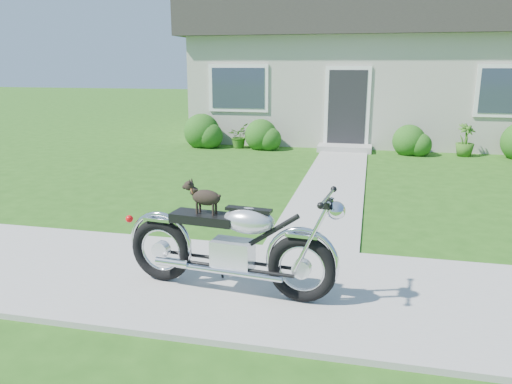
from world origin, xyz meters
TOP-DOWN VIEW (x-y plane):
  - ground at (0.00, 0.00)m, footprint 80.00×80.00m
  - sidewalk at (0.00, 0.00)m, footprint 24.00×2.20m
  - walkway at (-1.50, 5.00)m, footprint 1.20×8.00m
  - house at (-0.00, 11.99)m, footprint 12.60×7.03m
  - shrub_row at (-0.43, 8.50)m, footprint 11.12×1.00m
  - potted_plant_left at (-4.40, 8.55)m, footprint 0.54×0.62m
  - potted_plant_right at (1.46, 8.55)m, footprint 0.62×0.62m
  - motorcycle_with_dog at (-2.11, -0.24)m, footprint 2.22×0.60m

SIDE VIEW (x-z plane):
  - ground at x=0.00m, z-range 0.00..0.00m
  - walkway at x=-1.50m, z-range 0.00..0.03m
  - sidewalk at x=0.00m, z-range 0.00..0.04m
  - potted_plant_left at x=-4.40m, z-range 0.00..0.66m
  - shrub_row at x=-0.43m, z-range -0.10..0.89m
  - potted_plant_right at x=1.46m, z-range 0.00..0.81m
  - motorcycle_with_dog at x=-2.11m, z-range -0.01..1.08m
  - house at x=0.00m, z-range -0.09..4.41m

